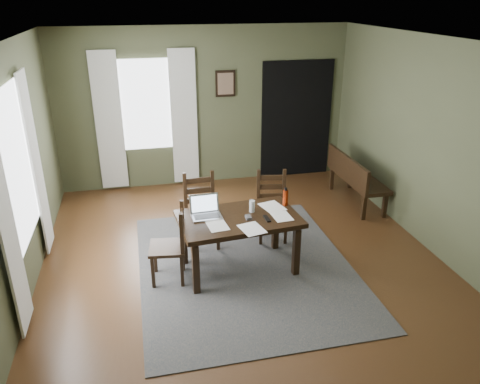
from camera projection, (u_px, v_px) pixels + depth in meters
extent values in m
cube|color=#492C16|center=(245.00, 267.00, 5.87)|extent=(5.00, 6.00, 0.01)
cube|color=#4A4F34|center=(205.00, 108.00, 8.02)|extent=(5.00, 0.02, 2.70)
cube|color=#4A4F34|center=(368.00, 343.00, 2.65)|extent=(5.00, 0.02, 2.70)
cube|color=#4A4F34|center=(11.00, 184.00, 4.83)|extent=(0.02, 6.00, 2.70)
cube|color=#4A4F34|center=(440.00, 151.00, 5.84)|extent=(0.02, 6.00, 2.70)
cube|color=white|center=(246.00, 42.00, 4.80)|extent=(5.00, 6.00, 0.02)
cube|color=#404040|center=(245.00, 267.00, 5.86)|extent=(2.60, 3.20, 0.01)
cube|color=black|center=(239.00, 219.00, 5.56)|extent=(1.49, 0.98, 0.06)
cube|color=black|center=(239.00, 223.00, 5.58)|extent=(1.33, 0.82, 0.05)
cube|color=black|center=(196.00, 269.00, 5.24)|extent=(0.08, 0.08, 0.61)
cube|color=black|center=(184.00, 242.00, 5.82)|extent=(0.08, 0.08, 0.61)
cube|color=black|center=(296.00, 252.00, 5.59)|extent=(0.08, 0.08, 0.61)
cube|color=black|center=(275.00, 227.00, 6.17)|extent=(0.08, 0.08, 0.61)
cube|color=black|center=(167.00, 248.00, 5.45)|extent=(0.46, 0.46, 0.04)
cube|color=black|center=(155.00, 257.00, 5.67)|extent=(0.04, 0.04, 0.40)
cube|color=black|center=(183.00, 256.00, 5.70)|extent=(0.04, 0.04, 0.40)
cube|color=black|center=(153.00, 272.00, 5.37)|extent=(0.04, 0.04, 0.40)
cube|color=black|center=(182.00, 271.00, 5.39)|extent=(0.04, 0.04, 0.40)
cube|color=black|center=(183.00, 220.00, 5.52)|extent=(0.05, 0.05, 0.51)
cube|color=black|center=(182.00, 234.00, 5.20)|extent=(0.05, 0.05, 0.51)
cube|color=black|center=(183.00, 237.00, 5.41)|extent=(0.07, 0.30, 0.07)
cube|color=black|center=(182.00, 227.00, 5.36)|extent=(0.07, 0.30, 0.07)
cube|color=black|center=(182.00, 216.00, 5.30)|extent=(0.07, 0.30, 0.07)
cube|color=black|center=(202.00, 215.00, 6.19)|extent=(0.44, 0.44, 0.04)
cube|color=black|center=(192.00, 238.00, 6.09)|extent=(0.04, 0.04, 0.42)
cube|color=black|center=(188.00, 226.00, 6.40)|extent=(0.04, 0.04, 0.42)
cube|color=black|center=(218.00, 235.00, 6.17)|extent=(0.04, 0.04, 0.42)
cube|color=black|center=(213.00, 223.00, 6.48)|extent=(0.04, 0.04, 0.42)
cube|color=black|center=(185.00, 192.00, 6.22)|extent=(0.05, 0.05, 0.54)
cube|color=black|center=(212.00, 189.00, 6.30)|extent=(0.05, 0.05, 0.54)
cube|color=black|center=(199.00, 200.00, 6.32)|extent=(0.32, 0.03, 0.07)
cube|color=black|center=(199.00, 190.00, 6.26)|extent=(0.32, 0.03, 0.07)
cube|color=black|center=(199.00, 180.00, 6.20)|extent=(0.32, 0.03, 0.07)
cube|color=black|center=(272.00, 210.00, 6.38)|extent=(0.48, 0.48, 0.04)
cube|color=black|center=(261.00, 231.00, 6.31)|extent=(0.05, 0.05, 0.40)
cube|color=black|center=(259.00, 219.00, 6.61)|extent=(0.05, 0.05, 0.40)
cube|color=black|center=(286.00, 230.00, 6.32)|extent=(0.05, 0.05, 0.40)
cube|color=black|center=(282.00, 219.00, 6.63)|extent=(0.05, 0.05, 0.40)
cube|color=black|center=(258.00, 187.00, 6.44)|extent=(0.05, 0.05, 0.51)
cube|color=black|center=(284.00, 187.00, 6.45)|extent=(0.05, 0.05, 0.51)
cube|color=black|center=(271.00, 196.00, 6.50)|extent=(0.31, 0.08, 0.07)
cube|color=black|center=(271.00, 187.00, 6.45)|extent=(0.31, 0.08, 0.07)
cube|color=black|center=(272.00, 178.00, 6.39)|extent=(0.31, 0.08, 0.07)
cube|color=black|center=(358.00, 178.00, 7.51)|extent=(0.46, 1.42, 0.06)
cube|color=black|center=(385.00, 205.00, 7.09)|extent=(0.06, 0.06, 0.40)
cube|color=black|center=(364.00, 207.00, 7.02)|extent=(0.06, 0.06, 0.40)
cube|color=black|center=(350.00, 177.00, 8.18)|extent=(0.06, 0.06, 0.40)
cube|color=black|center=(332.00, 178.00, 8.11)|extent=(0.06, 0.06, 0.40)
cube|color=black|center=(347.00, 167.00, 7.39)|extent=(0.05, 1.42, 0.35)
cube|color=#B7B7BC|center=(207.00, 216.00, 5.53)|extent=(0.36, 0.26, 0.02)
cube|color=#B7B7BC|center=(204.00, 203.00, 5.60)|extent=(0.35, 0.08, 0.23)
cube|color=silver|center=(204.00, 203.00, 5.59)|extent=(0.31, 0.06, 0.19)
cube|color=#3F3F42|center=(207.00, 216.00, 5.52)|extent=(0.30, 0.16, 0.00)
cube|color=#3F3F42|center=(248.00, 217.00, 5.49)|extent=(0.06, 0.10, 0.03)
cube|color=black|center=(267.00, 219.00, 5.48)|extent=(0.05, 0.17, 0.02)
cylinder|color=silver|center=(252.00, 206.00, 5.65)|extent=(0.08, 0.08, 0.15)
cylinder|color=#AD2F0D|center=(285.00, 198.00, 5.81)|extent=(0.09, 0.09, 0.20)
cylinder|color=black|center=(286.00, 189.00, 5.77)|extent=(0.05, 0.05, 0.03)
cube|color=white|center=(218.00, 226.00, 5.33)|extent=(0.25, 0.31, 0.00)
cube|color=white|center=(282.00, 216.00, 5.55)|extent=(0.23, 0.29, 0.00)
cube|color=white|center=(272.00, 207.00, 5.80)|extent=(0.32, 0.37, 0.00)
cube|color=white|center=(252.00, 229.00, 5.26)|extent=(0.30, 0.36, 0.00)
cube|color=white|center=(16.00, 168.00, 4.97)|extent=(0.01, 1.30, 1.70)
cube|color=white|center=(146.00, 105.00, 7.76)|extent=(1.00, 0.01, 1.50)
cube|color=silver|center=(6.00, 223.00, 4.34)|extent=(0.03, 0.48, 2.30)
cube|color=silver|center=(36.00, 165.00, 5.81)|extent=(0.03, 0.48, 2.30)
cube|color=silver|center=(109.00, 122.00, 7.70)|extent=(0.44, 0.03, 2.30)
cube|color=silver|center=(184.00, 118.00, 7.95)|extent=(0.44, 0.03, 2.30)
cube|color=black|center=(225.00, 84.00, 7.91)|extent=(0.34, 0.03, 0.44)
cube|color=brown|center=(226.00, 84.00, 7.90)|extent=(0.27, 0.01, 0.36)
cube|color=black|center=(296.00, 120.00, 8.45)|extent=(1.30, 0.03, 2.10)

